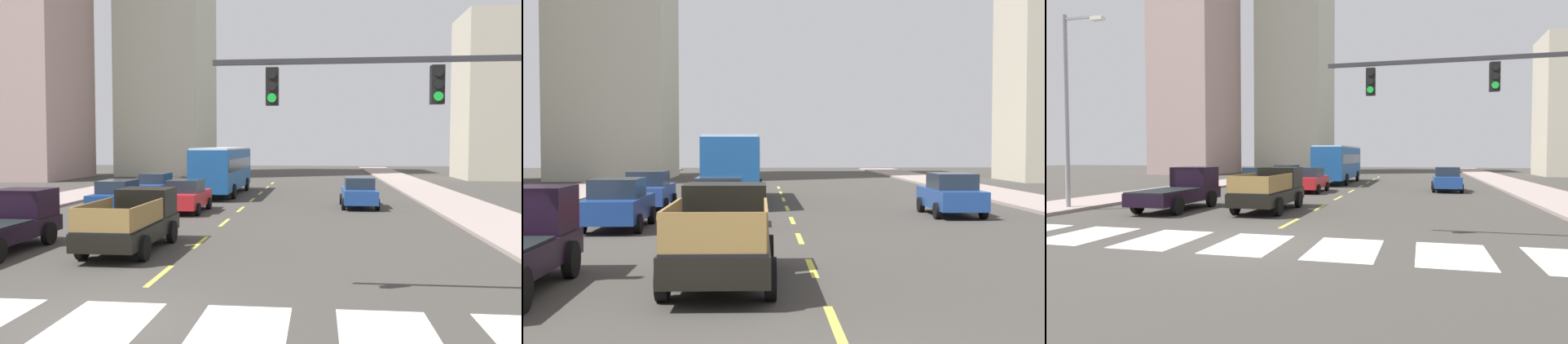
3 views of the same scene
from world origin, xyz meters
TOP-DOWN VIEW (x-y plane):
  - lane_dash_0 at (0.00, 4.00)m, footprint 0.16×2.40m
  - lane_dash_1 at (0.00, 9.00)m, footprint 0.16×2.40m
  - lane_dash_2 at (0.00, 14.00)m, footprint 0.16×2.40m
  - lane_dash_3 at (0.00, 19.00)m, footprint 0.16×2.40m
  - lane_dash_4 at (0.00, 24.00)m, footprint 0.16×2.40m
  - lane_dash_5 at (0.00, 29.00)m, footprint 0.16×2.40m
  - lane_dash_6 at (0.00, 34.00)m, footprint 0.16×2.40m
  - lane_dash_7 at (0.00, 39.00)m, footprint 0.16×2.40m
  - pickup_stakebed at (-1.98, 7.70)m, footprint 2.18×5.20m
  - city_bus at (-2.49, 27.39)m, footprint 2.72×10.80m
  - sedan_near_left at (-2.64, 17.47)m, footprint 2.02×4.40m
  - sedan_near_right at (6.51, 20.63)m, footprint 2.02×4.40m
  - sedan_mid at (-6.03, 16.66)m, footprint 2.02×4.40m
  - sedan_far at (-6.10, 23.43)m, footprint 2.02×4.40m

SIDE VIEW (x-z plane):
  - lane_dash_0 at x=0.00m, z-range 0.00..0.01m
  - lane_dash_1 at x=0.00m, z-range 0.00..0.01m
  - lane_dash_2 at x=0.00m, z-range 0.00..0.01m
  - lane_dash_3 at x=0.00m, z-range 0.00..0.01m
  - lane_dash_4 at x=0.00m, z-range 0.00..0.01m
  - lane_dash_5 at x=0.00m, z-range 0.00..0.01m
  - lane_dash_6 at x=0.00m, z-range 0.00..0.01m
  - lane_dash_7 at x=0.00m, z-range 0.00..0.01m
  - sedan_near_left at x=-2.64m, z-range 0.00..1.72m
  - sedan_near_right at x=6.51m, z-range 0.00..1.72m
  - sedan_mid at x=-6.03m, z-range 0.00..1.72m
  - sedan_far at x=-6.10m, z-range 0.00..1.72m
  - pickup_stakebed at x=-1.98m, z-range -0.04..1.92m
  - city_bus at x=-2.49m, z-range 0.29..3.61m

